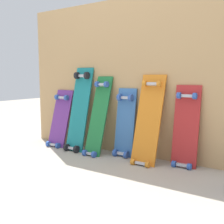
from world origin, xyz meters
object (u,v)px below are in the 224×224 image
object	(u,v)px
skateboard_teal	(79,112)
skateboard_orange	(148,123)
skateboard_purple	(60,121)
skateboard_green	(98,119)
skateboard_blue	(125,126)
skateboard_red	(186,130)

from	to	relation	value
skateboard_teal	skateboard_orange	world-z (taller)	skateboard_teal
skateboard_orange	skateboard_purple	bearing A→B (deg)	178.83
skateboard_green	skateboard_orange	size ratio (longest dim) A/B	0.98
skateboard_blue	skateboard_orange	world-z (taller)	skateboard_orange
skateboard_green	skateboard_purple	bearing A→B (deg)	176.70
skateboard_blue	skateboard_red	size ratio (longest dim) A/B	0.94
skateboard_green	skateboard_red	size ratio (longest dim) A/B	1.10
skateboard_purple	skateboard_blue	bearing A→B (deg)	3.43
skateboard_green	skateboard_red	distance (m)	0.84
skateboard_teal	skateboard_orange	distance (m)	0.78
skateboard_purple	skateboard_teal	size ratio (longest dim) A/B	0.75
skateboard_purple	skateboard_blue	distance (m)	0.79
skateboard_green	skateboard_orange	bearing A→B (deg)	0.99
skateboard_purple	skateboard_green	size ratio (longest dim) A/B	0.82
skateboard_red	skateboard_orange	bearing A→B (deg)	-166.53
skateboard_orange	skateboard_teal	bearing A→B (deg)	179.27
skateboard_teal	skateboard_orange	bearing A→B (deg)	-0.73
skateboard_teal	skateboard_red	distance (m)	1.09
skateboard_teal	skateboard_red	bearing A→B (deg)	3.36
skateboard_red	skateboard_green	bearing A→B (deg)	-174.33
skateboard_blue	skateboard_orange	xyz separation A→B (m)	(0.27, -0.07, 0.06)
skateboard_blue	skateboard_orange	distance (m)	0.29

